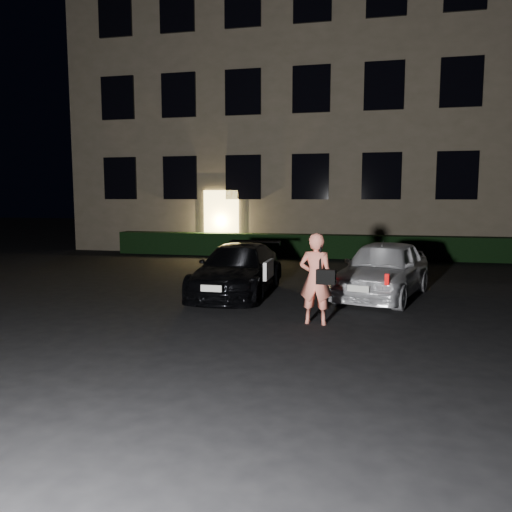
# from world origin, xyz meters

# --- Properties ---
(ground) EXTENTS (80.00, 80.00, 0.00)m
(ground) POSITION_xyz_m (0.00, 0.00, 0.00)
(ground) COLOR black
(ground) RESTS_ON ground
(building) EXTENTS (20.00, 8.11, 12.00)m
(building) POSITION_xyz_m (-0.00, 14.99, 6.00)
(building) COLOR brown
(building) RESTS_ON ground
(hedge) EXTENTS (15.00, 0.70, 0.85)m
(hedge) POSITION_xyz_m (0.00, 10.50, 0.42)
(hedge) COLOR black
(hedge) RESTS_ON ground
(sedan) EXTENTS (1.70, 4.02, 1.14)m
(sedan) POSITION_xyz_m (-0.76, 2.96, 0.57)
(sedan) COLOR black
(sedan) RESTS_ON ground
(hatch) EXTENTS (2.50, 4.02, 1.28)m
(hatch) POSITION_xyz_m (2.50, 3.35, 0.64)
(hatch) COLOR silver
(hatch) RESTS_ON ground
(man) EXTENTS (0.67, 0.44, 1.61)m
(man) POSITION_xyz_m (1.26, 0.60, 0.81)
(man) COLOR #F67E67
(man) RESTS_ON ground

